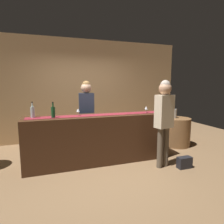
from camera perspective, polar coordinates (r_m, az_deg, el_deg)
ground_plane at (r=4.24m, az=-3.60°, el=-14.29°), size 10.00×10.00×0.00m
back_wall at (r=5.78m, az=-8.69°, el=6.40°), size 6.00×0.12×2.90m
bar_counter at (r=4.08m, az=-3.66°, el=-7.82°), size 2.98×0.60×0.99m
counter_runner_cloth at (r=3.97m, az=-3.73°, el=-0.85°), size 2.83×0.28×0.01m
wine_bottle_green at (r=3.76m, az=-17.00°, el=0.02°), size 0.07×0.07×0.30m
wine_bottle_clear at (r=3.90m, az=-22.43°, el=0.03°), size 0.07×0.07×0.30m
wine_glass_near_customer at (r=4.32m, az=10.06°, el=1.16°), size 0.07×0.07×0.14m
wine_glass_mid_counter at (r=3.93m, az=-10.02°, el=0.47°), size 0.07×0.07×0.14m
bartender at (r=4.49m, az=-7.53°, el=0.84°), size 0.36×0.24×1.70m
customer_sipping at (r=3.82m, az=15.17°, el=-0.65°), size 0.37×0.27×1.70m
round_side_table at (r=5.43m, az=18.63°, el=-5.56°), size 0.68×0.68×0.74m
vase_on_side_table at (r=5.33m, az=17.91°, el=-0.41°), size 0.13×0.13×0.24m
handbag at (r=4.13m, az=20.61°, el=-13.79°), size 0.28×0.14×0.22m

